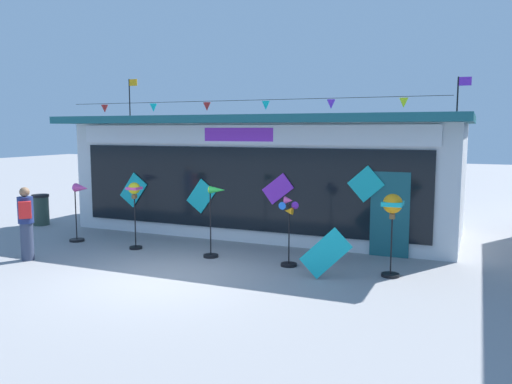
# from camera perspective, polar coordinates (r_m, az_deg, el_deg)

# --- Properties ---
(ground_plane) EXTENTS (80.00, 80.00, 0.00)m
(ground_plane) POSITION_cam_1_polar(r_m,az_deg,el_deg) (10.74, -10.08, -9.28)
(ground_plane) COLOR gray
(kite_shop_building) EXTENTS (11.21, 5.43, 4.65)m
(kite_shop_building) POSITION_cam_1_polar(r_m,az_deg,el_deg) (15.61, 1.68, 2.19)
(kite_shop_building) COLOR silver
(kite_shop_building) RESTS_ON ground_plane
(wind_spinner_far_left) EXTENTS (0.68, 0.39, 1.56)m
(wind_spinner_far_left) POSITION_cam_1_polar(r_m,az_deg,el_deg) (14.43, -18.78, -1.07)
(wind_spinner_far_left) COLOR black
(wind_spinner_far_left) RESTS_ON ground_plane
(wind_spinner_left) EXTENTS (0.32, 0.32, 1.67)m
(wind_spinner_left) POSITION_cam_1_polar(r_m,az_deg,el_deg) (13.17, -13.23, -0.74)
(wind_spinner_left) COLOR black
(wind_spinner_left) RESTS_ON ground_plane
(wind_spinner_center_left) EXTENTS (0.57, 0.35, 1.69)m
(wind_spinner_center_left) POSITION_cam_1_polar(r_m,az_deg,el_deg) (12.02, -4.60, -2.49)
(wind_spinner_center_left) COLOR black
(wind_spinner_center_left) RESTS_ON ground_plane
(wind_spinner_center_right) EXTENTS (0.40, 0.36, 1.54)m
(wind_spinner_center_right) POSITION_cam_1_polar(r_m,az_deg,el_deg) (11.25, 3.61, -3.42)
(wind_spinner_center_right) COLOR black
(wind_spinner_center_right) RESTS_ON ground_plane
(wind_spinner_right) EXTENTS (0.40, 0.40, 1.70)m
(wind_spinner_right) POSITION_cam_1_polar(r_m,az_deg,el_deg) (10.73, 14.78, -2.07)
(wind_spinner_right) COLOR black
(wind_spinner_right) RESTS_ON ground_plane
(person_near_camera) EXTENTS (0.46, 0.46, 1.68)m
(person_near_camera) POSITION_cam_1_polar(r_m,az_deg,el_deg) (12.87, -23.98, -3.02)
(person_near_camera) COLOR #333D56
(person_near_camera) RESTS_ON ground_plane
(trash_bin) EXTENTS (0.52, 0.52, 0.96)m
(trash_bin) POSITION_cam_1_polar(r_m,az_deg,el_deg) (17.51, -22.59, -1.80)
(trash_bin) COLOR #2D4238
(trash_bin) RESTS_ON ground_plane
(display_kite_on_ground) EXTENTS (1.03, 0.33, 1.03)m
(display_kite_on_ground) POSITION_cam_1_polar(r_m,az_deg,el_deg) (10.53, 7.69, -6.68)
(display_kite_on_ground) COLOR #19B7BC
(display_kite_on_ground) RESTS_ON ground_plane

